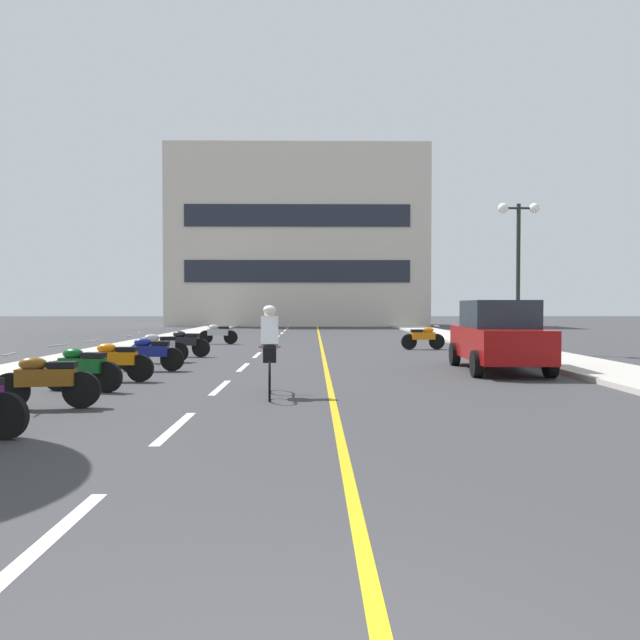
# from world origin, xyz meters

# --- Properties ---
(ground_plane) EXTENTS (140.00, 140.00, 0.00)m
(ground_plane) POSITION_xyz_m (0.00, 21.00, 0.00)
(ground_plane) COLOR #38383A
(curb_left) EXTENTS (2.40, 72.00, 0.12)m
(curb_left) POSITION_xyz_m (-7.20, 24.00, 0.06)
(curb_left) COLOR #B7B2A8
(curb_left) RESTS_ON ground
(curb_right) EXTENTS (2.40, 72.00, 0.12)m
(curb_right) POSITION_xyz_m (7.20, 24.00, 0.06)
(curb_right) COLOR #B7B2A8
(curb_right) RESTS_ON ground
(lane_dash_0) EXTENTS (0.14, 2.20, 0.01)m
(lane_dash_0) POSITION_xyz_m (-2.00, 2.00, 0.00)
(lane_dash_0) COLOR silver
(lane_dash_0) RESTS_ON ground
(lane_dash_1) EXTENTS (0.14, 2.20, 0.01)m
(lane_dash_1) POSITION_xyz_m (-2.00, 6.00, 0.00)
(lane_dash_1) COLOR silver
(lane_dash_1) RESTS_ON ground
(lane_dash_2) EXTENTS (0.14, 2.20, 0.01)m
(lane_dash_2) POSITION_xyz_m (-2.00, 10.00, 0.00)
(lane_dash_2) COLOR silver
(lane_dash_2) RESTS_ON ground
(lane_dash_3) EXTENTS (0.14, 2.20, 0.01)m
(lane_dash_3) POSITION_xyz_m (-2.00, 14.00, 0.00)
(lane_dash_3) COLOR silver
(lane_dash_3) RESTS_ON ground
(lane_dash_4) EXTENTS (0.14, 2.20, 0.01)m
(lane_dash_4) POSITION_xyz_m (-2.00, 18.00, 0.00)
(lane_dash_4) COLOR silver
(lane_dash_4) RESTS_ON ground
(lane_dash_5) EXTENTS (0.14, 2.20, 0.01)m
(lane_dash_5) POSITION_xyz_m (-2.00, 22.00, 0.00)
(lane_dash_5) COLOR silver
(lane_dash_5) RESTS_ON ground
(lane_dash_6) EXTENTS (0.14, 2.20, 0.01)m
(lane_dash_6) POSITION_xyz_m (-2.00, 26.00, 0.00)
(lane_dash_6) COLOR silver
(lane_dash_6) RESTS_ON ground
(lane_dash_7) EXTENTS (0.14, 2.20, 0.01)m
(lane_dash_7) POSITION_xyz_m (-2.00, 30.00, 0.00)
(lane_dash_7) COLOR silver
(lane_dash_7) RESTS_ON ground
(lane_dash_8) EXTENTS (0.14, 2.20, 0.01)m
(lane_dash_8) POSITION_xyz_m (-2.00, 34.00, 0.00)
(lane_dash_8) COLOR silver
(lane_dash_8) RESTS_ON ground
(lane_dash_9) EXTENTS (0.14, 2.20, 0.01)m
(lane_dash_9) POSITION_xyz_m (-2.00, 38.00, 0.00)
(lane_dash_9) COLOR silver
(lane_dash_9) RESTS_ON ground
(lane_dash_10) EXTENTS (0.14, 2.20, 0.01)m
(lane_dash_10) POSITION_xyz_m (-2.00, 42.00, 0.00)
(lane_dash_10) COLOR silver
(lane_dash_10) RESTS_ON ground
(lane_dash_11) EXTENTS (0.14, 2.20, 0.01)m
(lane_dash_11) POSITION_xyz_m (-2.00, 46.00, 0.00)
(lane_dash_11) COLOR silver
(lane_dash_11) RESTS_ON ground
(centre_line_yellow) EXTENTS (0.12, 66.00, 0.01)m
(centre_line_yellow) POSITION_xyz_m (0.25, 24.00, 0.00)
(centre_line_yellow) COLOR gold
(centre_line_yellow) RESTS_ON ground
(office_building) EXTENTS (21.31, 6.41, 14.70)m
(office_building) POSITION_xyz_m (-1.34, 48.14, 7.35)
(office_building) COLOR beige
(office_building) RESTS_ON ground
(street_lamp_mid) EXTENTS (1.46, 0.36, 5.15)m
(street_lamp_mid) POSITION_xyz_m (7.11, 18.59, 3.89)
(street_lamp_mid) COLOR black
(street_lamp_mid) RESTS_ON curb_right
(parked_car_near) EXTENTS (2.10, 4.28, 1.82)m
(parked_car_near) POSITION_xyz_m (4.67, 13.01, 0.92)
(parked_car_near) COLOR black
(parked_car_near) RESTS_ON ground
(motorcycle_2) EXTENTS (1.70, 0.60, 0.92)m
(motorcycle_2) POSITION_xyz_m (-4.45, 7.50, 0.47)
(motorcycle_2) COLOR black
(motorcycle_2) RESTS_ON ground
(motorcycle_3) EXTENTS (1.68, 0.67, 0.92)m
(motorcycle_3) POSITION_xyz_m (-4.62, 9.46, 0.47)
(motorcycle_3) COLOR black
(motorcycle_3) RESTS_ON ground
(motorcycle_4) EXTENTS (1.70, 0.60, 0.92)m
(motorcycle_4) POSITION_xyz_m (-4.47, 10.97, 0.47)
(motorcycle_4) COLOR black
(motorcycle_4) RESTS_ON ground
(motorcycle_5) EXTENTS (1.70, 0.60, 0.92)m
(motorcycle_5) POSITION_xyz_m (-4.27, 13.05, 0.47)
(motorcycle_5) COLOR black
(motorcycle_5) RESTS_ON ground
(motorcycle_6) EXTENTS (1.65, 0.76, 0.92)m
(motorcycle_6) POSITION_xyz_m (-4.63, 15.24, 0.47)
(motorcycle_6) COLOR black
(motorcycle_6) RESTS_ON ground
(motorcycle_7) EXTENTS (1.69, 0.63, 0.92)m
(motorcycle_7) POSITION_xyz_m (-4.31, 17.31, 0.47)
(motorcycle_7) COLOR black
(motorcycle_7) RESTS_ON ground
(motorcycle_8) EXTENTS (1.70, 0.60, 0.92)m
(motorcycle_8) POSITION_xyz_m (4.14, 20.50, 0.47)
(motorcycle_8) COLOR black
(motorcycle_8) RESTS_ON ground
(motorcycle_9) EXTENTS (1.70, 0.60, 0.92)m
(motorcycle_9) POSITION_xyz_m (-4.25, 23.77, 0.47)
(motorcycle_9) COLOR black
(motorcycle_9) RESTS_ON ground
(cyclist_rider) EXTENTS (0.42, 1.77, 1.71)m
(cyclist_rider) POSITION_xyz_m (-0.90, 8.82, 0.89)
(cyclist_rider) COLOR black
(cyclist_rider) RESTS_ON ground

